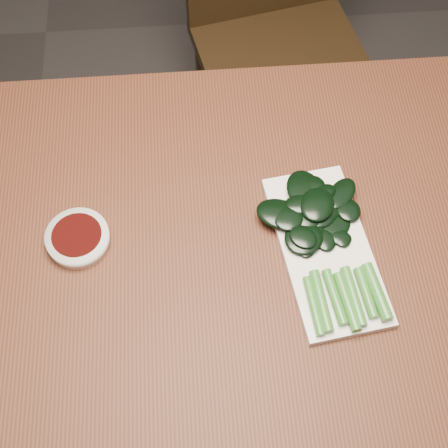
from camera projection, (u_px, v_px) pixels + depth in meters
ground at (220, 372)px, 1.71m from camera, size 6.00×6.00×0.00m
table at (217, 266)px, 1.11m from camera, size 1.40×0.80×0.75m
chair_far at (278, 29)px, 1.66m from camera, size 0.51×0.51×0.89m
sauce_bowl at (78, 238)px, 1.04m from camera, size 0.11×0.11×0.03m
serving_plate at (325, 250)px, 1.04m from camera, size 0.18×0.32×0.01m
gai_lan at (318, 231)px, 1.04m from camera, size 0.20×0.31×0.03m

